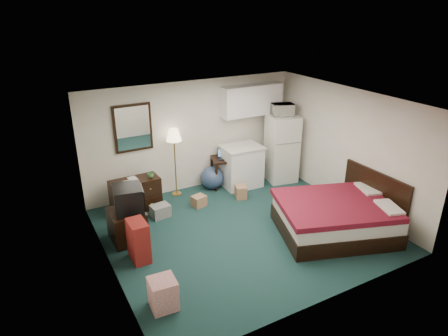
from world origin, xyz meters
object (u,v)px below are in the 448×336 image
fridge (282,148)px  floor_lamp (175,163)px  dresser (136,195)px  suitcase (139,241)px  kitchen_counter (241,167)px  tv_stand (127,225)px  bed (335,218)px  desk (224,172)px

fridge → floor_lamp: bearing=-179.0°
dresser → suitcase: size_ratio=1.38×
floor_lamp → fridge: size_ratio=0.96×
kitchen_counter → fridge: (1.02, -0.16, 0.33)m
floor_lamp → kitchen_counter: size_ratio=1.63×
tv_stand → suitcase: bearing=-91.6°
floor_lamp → suitcase: size_ratio=2.13×
kitchen_counter → bed: bearing=-78.0°
fridge → tv_stand: (-4.06, -0.87, -0.51)m
dresser → fridge: bearing=-5.0°
floor_lamp → suitcase: bearing=-126.7°
desk → kitchen_counter: 0.42m
kitchen_counter → suitcase: bearing=-148.2°
floor_lamp → bed: size_ratio=0.76×
dresser → suitcase: (-0.48, -1.75, 0.02)m
dresser → desk: 2.19m
fridge → suitcase: 4.37m
bed → fridge: bearing=96.1°
kitchen_counter → fridge: size_ratio=0.59×
bed → suitcase: 3.62m
tv_stand → desk: bearing=22.9°
tv_stand → suitcase: suitcase is taller
kitchen_counter → suitcase: 3.49m
floor_lamp → tv_stand: (-1.50, -1.32, -0.48)m
desk → fridge: size_ratio=0.44×
floor_lamp → tv_stand: size_ratio=2.39×
suitcase → tv_stand: bearing=88.7°
dresser → kitchen_counter: 2.56m
fridge → suitcase: fridge is taller
fridge → bed: 2.61m
fridge → tv_stand: 4.18m
floor_lamp → tv_stand: bearing=-138.7°
fridge → bed: size_ratio=0.79×
desk → floor_lamp: bearing=-171.4°
desk → tv_stand: (-2.66, -1.20, -0.05)m
suitcase → desk: bearing=34.4°
desk → tv_stand: desk is taller
kitchen_counter → tv_stand: bearing=-159.1°
dresser → bed: bearing=-43.8°
dresser → tv_stand: dresser is taller
desk → kitchen_counter: kitchen_counter is taller
floor_lamp → fridge: bearing=-10.0°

